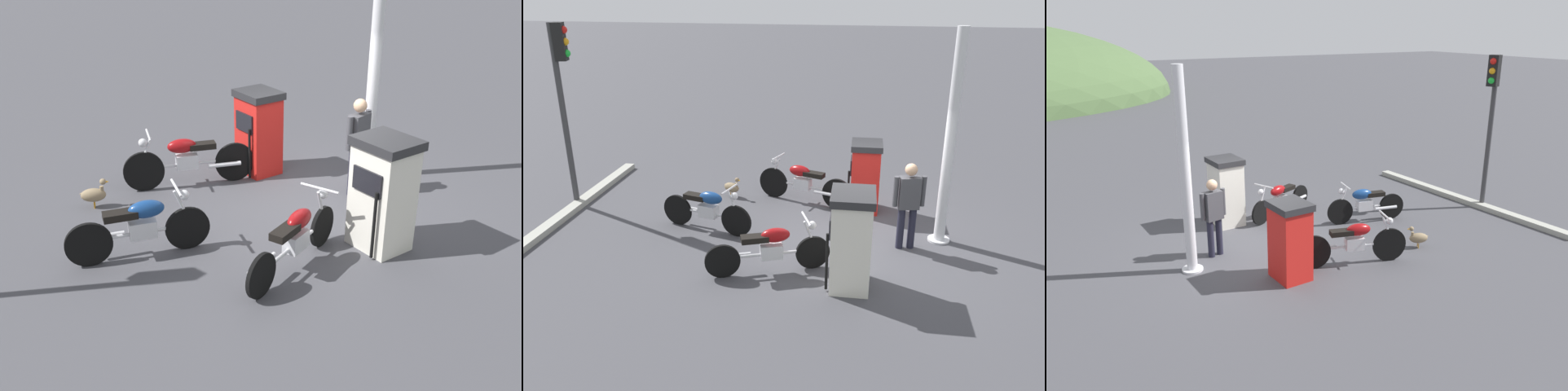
{
  "view_description": "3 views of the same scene",
  "coord_description": "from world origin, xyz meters",
  "views": [
    {
      "loc": [
        5.24,
        6.87,
        4.2
      ],
      "look_at": [
        1.22,
        0.47,
        0.64
      ],
      "focal_mm": 41.53,
      "sensor_mm": 36.0,
      "label": 1
    },
    {
      "loc": [
        -0.52,
        8.8,
        4.38
      ],
      "look_at": [
        1.45,
        -0.32,
        0.68
      ],
      "focal_mm": 36.17,
      "sensor_mm": 36.0,
      "label": 2
    },
    {
      "loc": [
        -3.99,
        -9.17,
        4.45
      ],
      "look_at": [
        1.46,
        0.38,
        0.79
      ],
      "focal_mm": 35.64,
      "sensor_mm": 36.0,
      "label": 3
    }
  ],
  "objects": [
    {
      "name": "canopy_support_pole",
      "position": [
        -1.48,
        -0.38,
        1.83
      ],
      "size": [
        0.4,
        0.4,
        3.82
      ],
      "color": "silver",
      "rests_on": "ground"
    },
    {
      "name": "ground_plane",
      "position": [
        0.0,
        0.0,
        0.0
      ],
      "size": [
        120.0,
        120.0,
        0.0
      ],
      "primitive_type": "plane",
      "color": "#424247"
    },
    {
      "name": "road_edge_kerb",
      "position": [
        5.95,
        0.0,
        0.06
      ],
      "size": [
        0.62,
        6.12,
        0.12
      ],
      "color": "#9E9E93",
      "rests_on": "ground"
    },
    {
      "name": "attendant_person",
      "position": [
        -0.86,
        0.05,
        0.91
      ],
      "size": [
        0.57,
        0.28,
        1.6
      ],
      "color": "#1E1E2D",
      "rests_on": "ground"
    },
    {
      "name": "wandering_duck",
      "position": [
        2.93,
        -1.69,
        0.23
      ],
      "size": [
        0.47,
        0.33,
        0.48
      ],
      "color": "#847051",
      "rests_on": "ground"
    },
    {
      "name": "roadside_traffic_light",
      "position": [
        6.01,
        -0.56,
        2.57
      ],
      "size": [
        0.4,
        0.29,
        3.77
      ],
      "color": "#38383A",
      "rests_on": "ground"
    },
    {
      "name": "fuel_pump_near",
      "position": [
        -0.01,
        -1.57,
        0.75
      ],
      "size": [
        0.68,
        0.77,
        1.47
      ],
      "color": "red",
      "rests_on": "ground"
    },
    {
      "name": "fuel_pump_far",
      "position": [
        -0.01,
        1.57,
        0.8
      ],
      "size": [
        0.71,
        0.83,
        1.58
      ],
      "color": "silver",
      "rests_on": "ground"
    },
    {
      "name": "motorcycle_far_pump",
      "position": [
        1.3,
        1.41,
        0.46
      ],
      "size": [
        1.92,
        0.96,
        0.93
      ],
      "color": "black",
      "rests_on": "ground"
    },
    {
      "name": "motorcycle_near_pump",
      "position": [
        1.31,
        -1.67,
        0.49
      ],
      "size": [
        2.14,
        0.83,
        0.98
      ],
      "color": "black",
      "rests_on": "ground"
    },
    {
      "name": "motorcycle_extra",
      "position": [
        2.85,
        0.09,
        0.47
      ],
      "size": [
        1.9,
        0.69,
        0.95
      ],
      "color": "black",
      "rests_on": "ground"
    }
  ]
}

